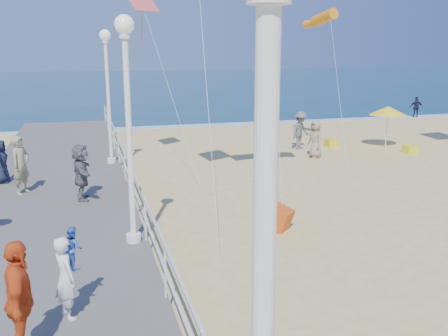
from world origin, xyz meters
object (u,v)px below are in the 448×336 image
object	(u,v)px
beach_walker_b	(416,107)
box_kite	(280,220)
woman_holding_toddler	(66,278)
spectator_6	(21,165)
spectator_3	(20,301)
lamp_post_mid	(128,108)
beach_umbrella	(388,111)
spectator_5	(81,172)
beach_chair_left	(331,143)
beach_walker_c	(315,139)
toddler_held	(73,247)
beach_chair_right	(410,149)
lamp_post_far	(108,83)
lamp_post_near	(264,274)
beach_walker_a	(300,130)
spectator_4	(1,162)

from	to	relation	value
beach_walker_b	box_kite	bearing A→B (deg)	69.08
woman_holding_toddler	spectator_6	world-z (taller)	spectator_6
beach_walker_b	spectator_3	bearing A→B (deg)	67.50
lamp_post_mid	beach_umbrella	bearing A→B (deg)	37.26
spectator_5	beach_chair_left	xyz separation A→B (m)	(12.54, 7.55, -1.08)
spectator_5	beach_umbrella	world-z (taller)	spectator_5
beach_walker_c	beach_chair_left	size ratio (longest dim) A/B	3.18
toddler_held	beach_walker_c	distance (m)	16.42
spectator_5	beach_chair_right	bearing A→B (deg)	-72.46
spectator_6	lamp_post_far	bearing A→B (deg)	-3.53
woman_holding_toddler	spectator_3	world-z (taller)	spectator_3
spectator_3	beach_walker_c	world-z (taller)	spectator_3
spectator_3	beach_umbrella	bearing A→B (deg)	-50.30
lamp_post_near	woman_holding_toddler	bearing A→B (deg)	104.25
spectator_3	beach_walker_c	size ratio (longest dim) A/B	1.07
spectator_6	beach_walker_b	bearing A→B (deg)	-25.00
woman_holding_toddler	toddler_held	xyz separation A→B (m)	(0.15, 0.15, 0.48)
lamp_post_far	beach_walker_a	size ratio (longest dim) A/B	2.78
spectator_4	spectator_6	world-z (taller)	spectator_6
lamp_post_mid	beach_chair_right	size ratio (longest dim) A/B	9.67
toddler_held	lamp_post_mid	bearing A→B (deg)	-47.45
spectator_5	beach_chair_right	size ratio (longest dim) A/B	3.18
beach_chair_left	box_kite	bearing A→B (deg)	-123.88
spectator_3	spectator_5	xyz separation A→B (m)	(0.89, 8.29, -0.06)
toddler_held	beach_chair_right	xyz separation A→B (m)	(15.58, 12.06, -1.43)
spectator_3	spectator_6	distance (m)	9.54
beach_chair_left	beach_chair_right	size ratio (longest dim) A/B	1.00
box_kite	beach_chair_right	distance (m)	13.07
lamp_post_mid	beach_walker_b	distance (m)	30.49
toddler_held	box_kite	world-z (taller)	toddler_held
lamp_post_mid	box_kite	xyz separation A→B (m)	(4.12, 0.73, -3.36)
spectator_5	beach_umbrella	size ratio (longest dim) A/B	0.82
spectator_6	box_kite	distance (m)	8.49
spectator_6	beach_chair_right	bearing A→B (deg)	-42.72
lamp_post_mid	lamp_post_far	distance (m)	9.00
lamp_post_mid	woman_holding_toddler	xyz separation A→B (m)	(-1.46, -3.25, -2.52)
lamp_post_far	spectator_3	bearing A→B (deg)	-98.83
spectator_6	beach_walker_c	bearing A→B (deg)	-36.42
toddler_held	spectator_4	distance (m)	10.26
beach_walker_a	beach_chair_right	world-z (taller)	beach_walker_a
spectator_3	box_kite	size ratio (longest dim) A/B	3.13
spectator_6	beach_chair_right	world-z (taller)	spectator_6
toddler_held	beach_walker_a	size ratio (longest dim) A/B	0.39
spectator_4	toddler_held	bearing A→B (deg)	-164.19
lamp_post_near	box_kite	world-z (taller)	lamp_post_near
spectator_3	beach_chair_left	bearing A→B (deg)	-43.54
lamp_post_mid	spectator_3	size ratio (longest dim) A/B	2.83
lamp_post_mid	beach_walker_a	bearing A→B (deg)	50.21
spectator_5	beach_umbrella	bearing A→B (deg)	-66.60
beach_chair_right	woman_holding_toddler	bearing A→B (deg)	-142.16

